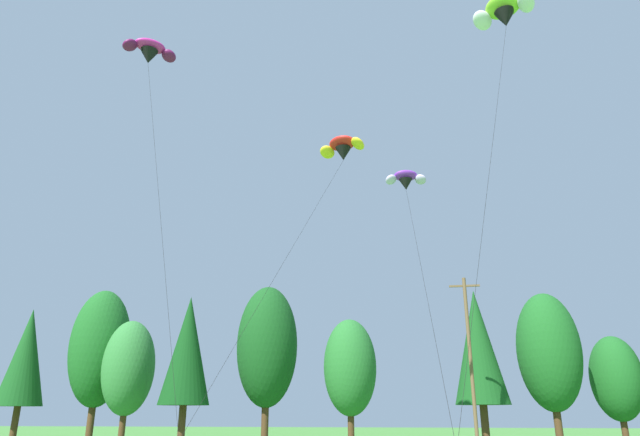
# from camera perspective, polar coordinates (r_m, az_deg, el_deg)

# --- Properties ---
(treeline_tree_a) EXTENTS (4.35, 4.35, 12.48)m
(treeline_tree_a) POSITION_cam_1_polar(r_m,az_deg,el_deg) (63.68, -27.51, -12.30)
(treeline_tree_a) COLOR #472D19
(treeline_tree_a) RESTS_ON ground_plane
(treeline_tree_b) EXTENTS (5.65, 5.65, 14.27)m
(treeline_tree_b) POSITION_cam_1_polar(r_m,az_deg,el_deg) (60.48, -21.30, -12.09)
(treeline_tree_b) COLOR #472D19
(treeline_tree_b) RESTS_ON ground_plane
(treeline_tree_c) EXTENTS (4.75, 4.75, 10.91)m
(treeline_tree_c) POSITION_cam_1_polar(r_m,az_deg,el_deg) (57.03, -18.73, -14.09)
(treeline_tree_c) COLOR #472D19
(treeline_tree_c) RESTS_ON ground_plane
(treeline_tree_d) EXTENTS (4.35, 4.35, 12.52)m
(treeline_tree_d) POSITION_cam_1_polar(r_m,az_deg,el_deg) (52.03, -13.21, -12.81)
(treeline_tree_d) COLOR #472D19
(treeline_tree_d) RESTS_ON ground_plane
(treeline_tree_e) EXTENTS (5.61, 5.61, 14.12)m
(treeline_tree_e) POSITION_cam_1_polar(r_m,az_deg,el_deg) (54.36, -5.34, -12.71)
(treeline_tree_e) COLOR #472D19
(treeline_tree_e) RESTS_ON ground_plane
(treeline_tree_f) EXTENTS (4.71, 4.71, 10.79)m
(treeline_tree_f) POSITION_cam_1_polar(r_m,az_deg,el_deg) (52.58, 3.04, -14.76)
(treeline_tree_f) COLOR #472D19
(treeline_tree_f) RESTS_ON ground_plane
(treeline_tree_g) EXTENTS (4.34, 4.34, 12.45)m
(treeline_tree_g) POSITION_cam_1_polar(r_m,az_deg,el_deg) (49.34, 15.63, -12.34)
(treeline_tree_g) COLOR #472D19
(treeline_tree_g) RESTS_ON ground_plane
(treeline_tree_h) EXTENTS (5.13, 5.13, 12.33)m
(treeline_tree_h) POSITION_cam_1_polar(r_m,az_deg,el_deg) (51.91, 22.04, -12.35)
(treeline_tree_h) COLOR #472D19
(treeline_tree_h) RESTS_ON ground_plane
(treeline_tree_i) EXTENTS (4.20, 4.20, 8.91)m
(treeline_tree_i) POSITION_cam_1_polar(r_m,az_deg,el_deg) (55.55, 27.68, -14.11)
(treeline_tree_i) COLOR #472D19
(treeline_tree_i) RESTS_ON ground_plane
(utility_pole) EXTENTS (2.20, 0.26, 12.06)m
(utility_pole) POSITION_cam_1_polar(r_m,az_deg,el_deg) (42.46, 14.91, -13.45)
(utility_pole) COLOR brown
(utility_pole) RESTS_ON ground_plane
(parafoil_kite_high_red_yellow) EXTENTS (6.47, 14.67, 18.89)m
(parafoil_kite_high_red_yellow) POSITION_cam_1_polar(r_m,az_deg,el_deg) (38.80, 2.28, 7.05)
(parafoil_kite_high_red_yellow) COLOR red
(parafoil_kite_mid_purple) EXTENTS (2.76, 16.78, 15.60)m
(parafoil_kite_mid_purple) POSITION_cam_1_polar(r_m,az_deg,el_deg) (36.18, 8.63, 3.80)
(parafoil_kite_mid_purple) COLOR purple
(parafoil_kite_far_magenta) EXTENTS (8.03, 7.90, 22.96)m
(parafoil_kite_far_magenta) POSITION_cam_1_polar(r_m,az_deg,el_deg) (37.94, -16.80, 15.76)
(parafoil_kite_far_magenta) COLOR #D12893
(parafoil_kite_low_lime_white) EXTENTS (7.40, 13.70, 24.88)m
(parafoil_kite_low_lime_white) POSITION_cam_1_polar(r_m,az_deg,el_deg) (37.85, 18.02, 19.16)
(parafoil_kite_low_lime_white) COLOR #93D633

